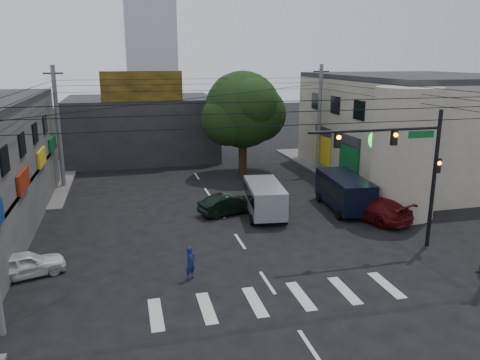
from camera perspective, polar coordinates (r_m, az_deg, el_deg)
name	(u,v)px	position (r m, az deg, el deg)	size (l,w,h in m)	color
ground	(250,256)	(23.86, 1.18, -9.23)	(160.00, 160.00, 0.00)	black
sidewalk_far_right	(382,162)	(46.71, 16.89, 2.13)	(16.00, 16.00, 0.15)	#514F4C
building_right	(417,128)	(41.91, 20.76, 5.91)	(14.00, 18.00, 8.00)	gray
corner_column	(404,153)	(30.67, 19.42, 3.16)	(4.00, 4.00, 8.00)	gray
building_far	(142,128)	(47.55, -11.87, 6.25)	(14.00, 10.00, 6.00)	#232326
billboard	(142,86)	(42.25, -11.87, 11.11)	(7.00, 0.30, 2.60)	olive
street_tree	(243,110)	(39.51, 0.33, 8.53)	(6.40, 6.40, 8.70)	black
traffic_gantry	(407,158)	(24.70, 19.70, 2.51)	(7.10, 0.35, 7.20)	black
utility_pole_far_left	(58,128)	(37.69, -21.26, 5.92)	(0.32, 0.32, 9.20)	#59595B
utility_pole_far_right	(319,120)	(40.78, 9.64, 7.28)	(0.32, 0.32, 9.20)	#59595B
dark_sedan	(229,204)	(29.86, -1.38, -2.95)	(4.12, 2.42, 1.28)	black
white_compact	(25,264)	(23.62, -24.76, -9.34)	(3.74, 2.41, 1.19)	silver
maroon_sedan	(372,208)	(29.91, 15.76, -3.27)	(3.81, 5.57, 1.50)	#510B0E
silver_minivan	(264,200)	(29.39, 2.99, -2.45)	(2.59, 5.02, 2.07)	#94969B
navy_van	(344,193)	(31.31, 12.57, -1.56)	(2.62, 5.76, 2.24)	black
traffic_officer	(191,263)	(21.33, -6.05, -10.02)	(0.67, 0.66, 1.56)	#151D4A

